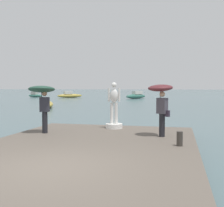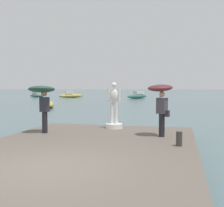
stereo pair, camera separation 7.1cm
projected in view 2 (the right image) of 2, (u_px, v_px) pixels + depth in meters
The scene contains 10 objects.
ground_plane at pixel (161, 101), 45.69m from camera, with size 400.00×400.00×0.00m, color #4C666B.
pier at pixel (82, 153), 9.04m from camera, with size 7.06×10.53×0.40m, color #60564C.
statue_white_figure at pixel (114, 113), 13.10m from camera, with size 0.76×0.76×2.10m.
onlooker_left at pixel (42, 95), 11.76m from camera, with size 1.33×1.34×1.98m.
onlooker_right at pixel (161, 96), 10.92m from camera, with size 1.31×1.32×2.02m.
mooring_bollard at pixel (179, 139), 9.20m from camera, with size 0.20×0.20×0.47m, color #38332D.
boat_mid at pixel (37, 95), 63.43m from camera, with size 4.50×2.60×1.19m.
boat_far at pixel (49, 104), 32.23m from camera, with size 3.47×5.36×0.70m.
boat_leftward at pixel (137, 96), 55.71m from camera, with size 4.00×5.16×1.45m.
boat_rightward at pixel (71, 95), 60.40m from camera, with size 5.09×4.32×1.41m.
Camera 2 is at (2.99, -6.20, 2.30)m, focal length 46.03 mm.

